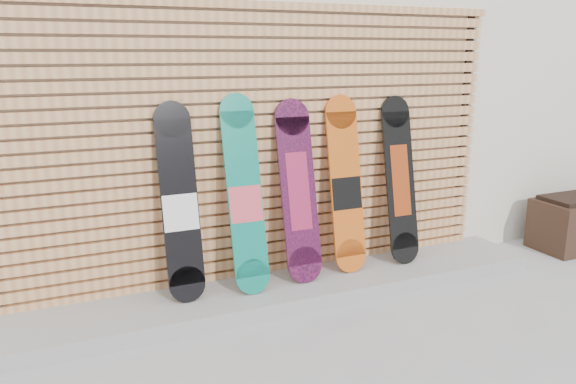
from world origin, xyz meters
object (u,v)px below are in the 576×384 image
snowboard_2 (298,191)px  snowboard_1 (245,196)px  snowboard_3 (346,186)px  snowboard_4 (400,180)px  snowboard_0 (180,204)px

snowboard_2 → snowboard_1: bearing=-177.4°
snowboard_2 → snowboard_3: (0.44, 0.02, -0.00)m
snowboard_2 → snowboard_4: bearing=0.9°
snowboard_0 → snowboard_2: 0.95m
snowboard_0 → snowboard_3: size_ratio=1.00×
snowboard_1 → snowboard_2: 0.46m
snowboard_0 → snowboard_2: size_ratio=1.01×
snowboard_2 → snowboard_3: size_ratio=0.99×
snowboard_2 → snowboard_4: size_ratio=1.01×
snowboard_1 → snowboard_4: snowboard_1 is taller
snowboard_0 → snowboard_3: snowboard_3 is taller
snowboard_3 → snowboard_4: 0.54m
snowboard_0 → snowboard_4: (1.93, 0.01, -0.00)m
snowboard_2 → snowboard_3: snowboard_3 is taller
snowboard_1 → snowboard_3: 0.91m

